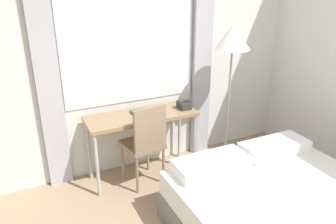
% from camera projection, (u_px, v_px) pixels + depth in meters
% --- Properties ---
extents(wall_back_with_window, '(4.90, 0.13, 2.70)m').
position_uv_depth(wall_back_with_window, '(142.00, 57.00, 3.75)').
color(wall_back_with_window, silver).
rests_on(wall_back_with_window, ground_plane).
extents(desk, '(1.24, 0.46, 0.78)m').
position_uv_depth(desk, '(142.00, 121.00, 3.68)').
color(desk, '#937551').
rests_on(desk, ground_plane).
extents(desk_chair, '(0.46, 0.46, 0.97)m').
position_uv_depth(desk_chair, '(145.00, 140.00, 3.55)').
color(desk_chair, '#8C7259').
rests_on(desk_chair, ground_plane).
extents(standing_lamp, '(0.40, 0.40, 1.73)m').
position_uv_depth(standing_lamp, '(233.00, 44.00, 3.68)').
color(standing_lamp, '#4C4C51').
rests_on(standing_lamp, ground_plane).
extents(telephone, '(0.15, 0.16, 0.11)m').
position_uv_depth(telephone, '(184.00, 105.00, 3.80)').
color(telephone, '#2D2D2D').
rests_on(telephone, desk).
extents(book, '(0.22, 0.22, 0.02)m').
position_uv_depth(book, '(142.00, 113.00, 3.66)').
color(book, '#33664C').
rests_on(book, desk).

